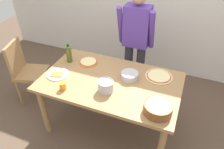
# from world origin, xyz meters

# --- Properties ---
(ground) EXTENTS (8.00, 8.00, 0.00)m
(ground) POSITION_xyz_m (0.00, 0.00, 0.00)
(ground) COLOR brown
(dining_table) EXTENTS (1.60, 0.96, 0.76)m
(dining_table) POSITION_xyz_m (0.00, 0.00, 0.67)
(dining_table) COLOR #A37A4C
(dining_table) RESTS_ON ground
(person_cook) EXTENTS (0.49, 0.25, 1.62)m
(person_cook) POSITION_xyz_m (0.07, 0.76, 0.94)
(person_cook) COLOR #2D2D38
(person_cook) RESTS_ON ground
(chair_wooden_left) EXTENTS (0.49, 0.49, 0.95)m
(chair_wooden_left) POSITION_xyz_m (-1.32, 0.05, 0.54)
(chair_wooden_left) COLOR #A37A4C
(chair_wooden_left) RESTS_ON ground
(pizza_raw_on_board) EXTENTS (0.32, 0.32, 0.02)m
(pizza_raw_on_board) POSITION_xyz_m (0.51, 0.28, 0.77)
(pizza_raw_on_board) COLOR beige
(pizza_raw_on_board) RESTS_ON dining_table
(pizza_cooked_on_tray) EXTENTS (0.25, 0.25, 0.02)m
(pizza_cooked_on_tray) POSITION_xyz_m (-0.41, 0.24, 0.77)
(pizza_cooked_on_tray) COLOR #C67A33
(pizza_cooked_on_tray) RESTS_ON dining_table
(plate_with_slice) EXTENTS (0.26, 0.26, 0.02)m
(plate_with_slice) POSITION_xyz_m (-0.63, -0.13, 0.77)
(plate_with_slice) COLOR white
(plate_with_slice) RESTS_ON dining_table
(popcorn_bowl) EXTENTS (0.28, 0.28, 0.11)m
(popcorn_bowl) POSITION_xyz_m (0.61, -0.29, 0.82)
(popcorn_bowl) COLOR brown
(popcorn_bowl) RESTS_ON dining_table
(mixing_bowl_steel) EXTENTS (0.20, 0.20, 0.08)m
(mixing_bowl_steel) POSITION_xyz_m (0.19, 0.12, 0.80)
(mixing_bowl_steel) COLOR #B7B7BC
(mixing_bowl_steel) RESTS_ON dining_table
(olive_oil_bottle) EXTENTS (0.07, 0.07, 0.26)m
(olive_oil_bottle) POSITION_xyz_m (-0.64, 0.18, 0.87)
(olive_oil_bottle) COLOR #47561E
(olive_oil_bottle) RESTS_ON dining_table
(steel_pot) EXTENTS (0.17, 0.17, 0.13)m
(steel_pot) POSITION_xyz_m (0.02, -0.19, 0.83)
(steel_pot) COLOR #B7B7BC
(steel_pot) RESTS_ON dining_table
(cup_orange) EXTENTS (0.07, 0.07, 0.08)m
(cup_orange) POSITION_xyz_m (-0.42, -0.34, 0.80)
(cup_orange) COLOR orange
(cup_orange) RESTS_ON dining_table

